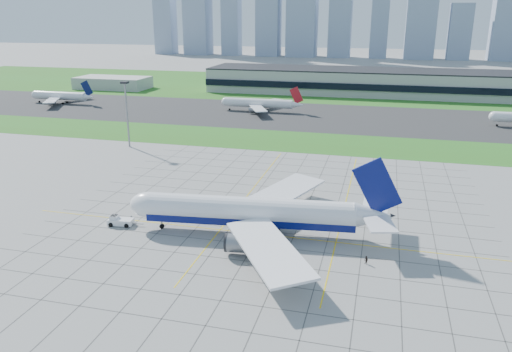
{
  "coord_description": "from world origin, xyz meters",
  "views": [
    {
      "loc": [
        26.28,
        -107.49,
        49.88
      ],
      "look_at": [
        -6.78,
        20.31,
        7.0
      ],
      "focal_mm": 35.0,
      "sensor_mm": 36.0,
      "label": 1
    }
  ],
  "objects_px": {
    "crew_far": "(366,260)",
    "distant_jet_1": "(260,103)",
    "airliner": "(252,212)",
    "crew_near": "(132,219)",
    "pushback_tug": "(119,221)",
    "distant_jet_0": "(61,96)",
    "light_mast": "(126,106)"
  },
  "relations": [
    {
      "from": "pushback_tug",
      "to": "crew_near",
      "type": "xyz_separation_m",
      "value": [
        2.12,
        2.23,
        -0.23
      ]
    },
    {
      "from": "light_mast",
      "to": "crew_far",
      "type": "height_order",
      "value": "light_mast"
    },
    {
      "from": "distant_jet_0",
      "to": "light_mast",
      "type": "bearing_deg",
      "value": -42.96
    },
    {
      "from": "airliner",
      "to": "crew_far",
      "type": "height_order",
      "value": "airliner"
    },
    {
      "from": "light_mast",
      "to": "distant_jet_1",
      "type": "xyz_separation_m",
      "value": [
        31.45,
        85.84,
        -11.69
      ]
    },
    {
      "from": "pushback_tug",
      "to": "crew_far",
      "type": "bearing_deg",
      "value": -11.52
    },
    {
      "from": "airliner",
      "to": "crew_far",
      "type": "relative_size",
      "value": 35.61
    },
    {
      "from": "crew_far",
      "to": "distant_jet_0",
      "type": "xyz_separation_m",
      "value": [
        -182.57,
        157.43,
        3.58
      ]
    },
    {
      "from": "pushback_tug",
      "to": "airliner",
      "type": "bearing_deg",
      "value": -0.88
    },
    {
      "from": "distant_jet_0",
      "to": "distant_jet_1",
      "type": "distance_m",
      "value": 118.96
    },
    {
      "from": "crew_near",
      "to": "distant_jet_1",
      "type": "bearing_deg",
      "value": 45.86
    },
    {
      "from": "distant_jet_1",
      "to": "crew_near",
      "type": "bearing_deg",
      "value": -87.94
    },
    {
      "from": "light_mast",
      "to": "distant_jet_0",
      "type": "bearing_deg",
      "value": 137.04
    },
    {
      "from": "crew_near",
      "to": "distant_jet_1",
      "type": "xyz_separation_m",
      "value": [
        -5.55,
        154.12,
        3.61
      ]
    },
    {
      "from": "pushback_tug",
      "to": "crew_far",
      "type": "distance_m",
      "value": 60.52
    },
    {
      "from": "crew_far",
      "to": "distant_jet_1",
      "type": "height_order",
      "value": "distant_jet_1"
    },
    {
      "from": "airliner",
      "to": "distant_jet_0",
      "type": "distance_m",
      "value": 215.2
    },
    {
      "from": "airliner",
      "to": "pushback_tug",
      "type": "height_order",
      "value": "airliner"
    },
    {
      "from": "light_mast",
      "to": "distant_jet_1",
      "type": "bearing_deg",
      "value": 69.88
    },
    {
      "from": "pushback_tug",
      "to": "crew_near",
      "type": "bearing_deg",
      "value": 40.13
    },
    {
      "from": "crew_far",
      "to": "distant_jet_1",
      "type": "relative_size",
      "value": 0.04
    },
    {
      "from": "crew_far",
      "to": "pushback_tug",
      "type": "bearing_deg",
      "value": -141.04
    },
    {
      "from": "light_mast",
      "to": "crew_near",
      "type": "height_order",
      "value": "light_mast"
    },
    {
      "from": "crew_near",
      "to": "distant_jet_0",
      "type": "relative_size",
      "value": 0.04
    },
    {
      "from": "distant_jet_1",
      "to": "distant_jet_0",
      "type": "bearing_deg",
      "value": -177.86
    },
    {
      "from": "light_mast",
      "to": "airliner",
      "type": "height_order",
      "value": "light_mast"
    },
    {
      "from": "light_mast",
      "to": "airliner",
      "type": "distance_m",
      "value": 96.37
    },
    {
      "from": "airliner",
      "to": "crew_near",
      "type": "distance_m",
      "value": 31.43
    },
    {
      "from": "light_mast",
      "to": "crew_far",
      "type": "relative_size",
      "value": 14.1
    },
    {
      "from": "distant_jet_0",
      "to": "distant_jet_1",
      "type": "bearing_deg",
      "value": 2.14
    },
    {
      "from": "airliner",
      "to": "distant_jet_1",
      "type": "bearing_deg",
      "value": 97.17
    },
    {
      "from": "pushback_tug",
      "to": "light_mast",
      "type": "bearing_deg",
      "value": 110.05
    }
  ]
}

